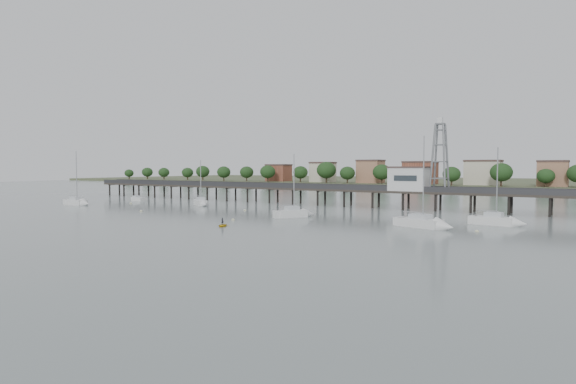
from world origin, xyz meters
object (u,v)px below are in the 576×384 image
object	(u,v)px
sailboat_b	(202,203)
sailboat_a	(79,203)
pier	(309,189)
lattice_tower	(440,158)
white_tender	(138,199)
sailboat_e	(502,221)
yellow_dinghy	(222,226)
sailboat_c	(297,213)
sailboat_d	(429,224)

from	to	relation	value
sailboat_b	sailboat_a	size ratio (longest dim) A/B	0.83
pier	lattice_tower	size ratio (longest dim) A/B	9.68
lattice_tower	white_tender	bearing A→B (deg)	-169.81
sailboat_e	white_tender	world-z (taller)	sailboat_e
sailboat_a	yellow_dinghy	xyz separation A→B (m)	(55.88, -13.42, -0.64)
sailboat_c	yellow_dinghy	distance (m)	18.34
lattice_tower	sailboat_b	bearing A→B (deg)	-161.41
sailboat_a	yellow_dinghy	world-z (taller)	sailboat_a
sailboat_b	sailboat_a	world-z (taller)	sailboat_a
sailboat_e	sailboat_a	bearing A→B (deg)	-166.90
sailboat_b	sailboat_c	bearing A→B (deg)	15.64
white_tender	sailboat_e	bearing A→B (deg)	-0.50
sailboat_c	yellow_dinghy	xyz separation A→B (m)	(-2.57, -18.15, -0.65)
sailboat_b	sailboat_a	distance (m)	29.82
sailboat_d	yellow_dinghy	distance (m)	31.39
sailboat_d	white_tender	distance (m)	85.03
sailboat_c	sailboat_a	distance (m)	58.64
white_tender	sailboat_a	bearing A→B (deg)	-86.50
sailboat_a	white_tender	bearing A→B (deg)	92.74
sailboat_c	white_tender	distance (m)	59.80
pier	sailboat_b	size ratio (longest dim) A/B	13.25
sailboat_d	yellow_dinghy	xyz separation A→B (m)	(-27.65, -14.84, -0.63)
lattice_tower	white_tender	size ratio (longest dim) A/B	3.76
sailboat_a	yellow_dinghy	bearing A→B (deg)	-10.57
sailboat_d	white_tender	size ratio (longest dim) A/B	3.56
sailboat_c	sailboat_e	bearing A→B (deg)	-45.95
sailboat_d	pier	bearing A→B (deg)	159.03
pier	sailboat_d	size ratio (longest dim) A/B	10.20
sailboat_d	sailboat_a	bearing A→B (deg)	-161.63
sailboat_e	white_tender	xyz separation A→B (m)	(-92.19, 6.77, -0.16)
sailboat_d	white_tender	world-z (taller)	sailboat_d
pier	lattice_tower	world-z (taller)	lattice_tower
yellow_dinghy	sailboat_e	bearing A→B (deg)	7.19
lattice_tower	white_tender	xyz separation A→B (m)	(-77.00, -13.84, -10.62)
lattice_tower	sailboat_a	xyz separation A→B (m)	(-77.06, -31.48, -10.46)
sailboat_b	yellow_dinghy	bearing A→B (deg)	-10.81
sailboat_c	sailboat_b	bearing A→B (deg)	107.17
pier	sailboat_d	world-z (taller)	sailboat_d
sailboat_d	yellow_dinghy	world-z (taller)	sailboat_d
pier	sailboat_e	distance (m)	51.13
sailboat_c	sailboat_d	bearing A→B (deg)	-63.78
sailboat_d	yellow_dinghy	bearing A→B (deg)	-134.38
yellow_dinghy	white_tender	bearing A→B (deg)	124.36
sailboat_e	sailboat_c	xyz separation A→B (m)	(-33.80, -6.14, 0.00)
lattice_tower	sailboat_e	bearing A→B (deg)	-53.61
sailboat_b	sailboat_c	world-z (taller)	sailboat_c
white_tender	yellow_dinghy	bearing A→B (deg)	-25.39
sailboat_b	yellow_dinghy	size ratio (longest dim) A/B	4.55
sailboat_e	sailboat_b	xyz separation A→B (m)	(-66.11, 3.48, 0.01)
sailboat_d	sailboat_b	xyz separation A→B (m)	(-57.39, 12.94, 0.02)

